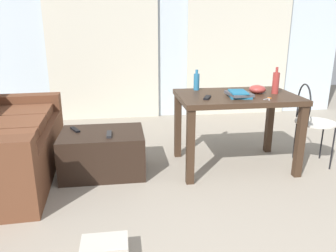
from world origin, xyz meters
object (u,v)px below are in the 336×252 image
wire_chair (310,115)px  scissors (269,99)px  book_stack (239,94)px  tv_remote_secondary (109,134)px  bowl (257,89)px  coffee_table (103,152)px  craft_table (236,106)px  tv_remote_primary (75,130)px  tv_remote_on_table (207,97)px  bottle_near (197,81)px  shoebox (105,250)px  bottle_far (276,83)px

wire_chair → scissors: bearing=-161.6°
book_stack → tv_remote_secondary: book_stack is taller
wire_chair → bowl: bearing=172.0°
coffee_table → book_stack: size_ratio=2.95×
coffee_table → craft_table: bearing=-1.0°
wire_chair → tv_remote_secondary: wire_chair is taller
coffee_table → craft_table: size_ratio=0.69×
craft_table → book_stack: size_ratio=4.28×
wire_chair → tv_remote_primary: bearing=175.9°
wire_chair → scissors: wire_chair is taller
bowl → tv_remote_on_table: bowl is taller
bottle_near → tv_remote_primary: bottle_near is taller
bowl → tv_remote_on_table: bearing=-163.4°
bottle_near → shoebox: (-0.93, -1.59, -0.79)m
book_stack → tv_remote_primary: book_stack is taller
scissors → book_stack: bearing=155.8°
tv_remote_on_table → shoebox: size_ratio=0.53×
scissors → tv_remote_secondary: 1.53m
shoebox → scissors: bearing=35.4°
craft_table → tv_remote_secondary: size_ratio=6.66×
tv_remote_primary → scissors: bearing=-38.0°
coffee_table → bowl: 1.67m
scissors → wire_chair: bearing=18.4°
bowl → scissors: bowl is taller
bowl → tv_remote_secondary: size_ratio=0.95×
bottle_near → book_stack: bearing=-51.8°
bowl → shoebox: bearing=-138.3°
tv_remote_on_table → shoebox: tv_remote_on_table is taller
coffee_table → bottle_near: 1.21m
bottle_near → wire_chair: bearing=-16.7°
bottle_far → scissors: (-0.17, -0.23, -0.11)m
wire_chair → tv_remote_secondary: size_ratio=4.90×
book_stack → tv_remote_secondary: bearing=178.3°
book_stack → scissors: (0.25, -0.11, -0.03)m
wire_chair → book_stack: size_ratio=3.15×
bottle_near → tv_remote_secondary: bottle_near is taller
bottle_near → bowl: (0.57, -0.26, -0.05)m
bowl → tv_remote_primary: size_ratio=0.94×
bowl → tv_remote_on_table: 0.58m
craft_table → book_stack: book_stack is taller
tv_remote_on_table → scissors: 0.57m
coffee_table → book_stack: (1.32, -0.15, 0.58)m
bottle_near → scissors: (0.57, -0.52, -0.09)m
bottle_far → scissors: 0.30m
coffee_table → tv_remote_secondary: (0.07, -0.11, 0.22)m
craft_table → tv_remote_primary: (-1.60, 0.12, -0.22)m
craft_table → bottle_near: size_ratio=5.47×
coffee_table → bottle_far: bottle_far is taller
wire_chair → bottle_far: size_ratio=3.26×
craft_table → bottle_near: bearing=140.3°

